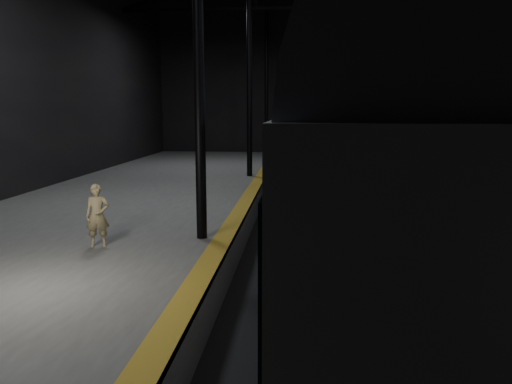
# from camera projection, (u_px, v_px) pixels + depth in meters

# --- Properties ---
(ground) EXTENTS (44.00, 44.00, 0.00)m
(ground) POSITION_uv_depth(u_px,v_px,m) (340.00, 239.00, 16.45)
(ground) COLOR black
(ground) RESTS_ON ground
(platform_left) EXTENTS (9.00, 43.80, 1.00)m
(platform_left) POSITION_uv_depth(u_px,v_px,m) (118.00, 220.00, 17.02)
(platform_left) COLOR #4D4D4A
(platform_left) RESTS_ON ground
(tactile_strip) EXTENTS (0.50, 43.80, 0.01)m
(tactile_strip) POSITION_uv_depth(u_px,v_px,m) (242.00, 207.00, 16.57)
(tactile_strip) COLOR olive
(tactile_strip) RESTS_ON platform_left
(track) EXTENTS (2.40, 43.00, 0.24)m
(track) POSITION_uv_depth(u_px,v_px,m) (340.00, 237.00, 16.44)
(track) COLOR #3F3328
(track) RESTS_ON ground
(train) EXTENTS (3.08, 20.60, 5.51)m
(train) POSITION_uv_depth(u_px,v_px,m) (355.00, 157.00, 12.18)
(train) COLOR #A4A6AC
(train) RESTS_ON ground
(woman) EXTENTS (0.63, 0.50, 1.50)m
(woman) POSITION_uv_depth(u_px,v_px,m) (98.00, 216.00, 11.75)
(woman) COLOR tan
(woman) RESTS_ON platform_left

